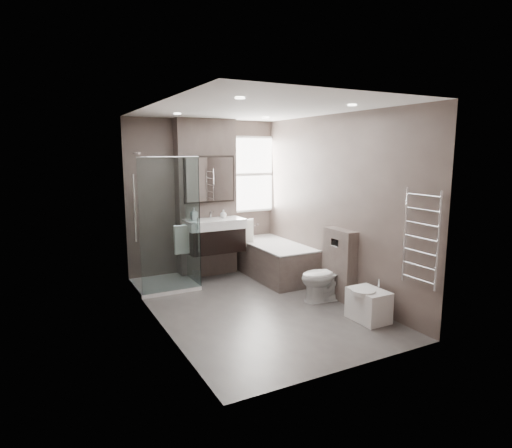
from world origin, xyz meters
TOP-DOWN VIEW (x-y plane):
  - room at (0.00, 0.00)m, footprint 2.70×3.90m
  - vanity_pier at (0.00, 1.77)m, footprint 1.00×0.25m
  - vanity at (0.00, 1.43)m, footprint 0.95×0.47m
  - mirror_cabinet at (0.00, 1.61)m, footprint 0.86×0.08m
  - towel_left at (-0.56, 1.40)m, footprint 0.24×0.06m
  - towel_right at (0.56, 1.40)m, footprint 0.24×0.06m
  - shower_enclosure at (-0.75, 1.35)m, footprint 0.90×0.90m
  - bathtub at (0.92, 1.10)m, footprint 0.75×1.60m
  - window at (0.90, 1.88)m, footprint 0.98×0.06m
  - toilet at (0.97, -0.23)m, footprint 0.72×0.46m
  - cistern_box at (1.21, -0.25)m, footprint 0.19×0.55m
  - bidet at (1.01, -1.07)m, footprint 0.42×0.49m
  - towel_radiator at (1.25, -1.60)m, footprint 0.03×0.49m
  - soap_bottle_a at (-0.32, 1.48)m, footprint 0.09×0.09m
  - soap_bottle_b at (0.18, 1.48)m, footprint 0.11×0.11m

SIDE VIEW (x-z plane):
  - bidet at x=1.01m, z-range -0.05..0.46m
  - bathtub at x=0.92m, z-range 0.03..0.60m
  - toilet at x=0.97m, z-range 0.00..0.70m
  - shower_enclosure at x=-0.75m, z-range -0.51..1.49m
  - cistern_box at x=1.21m, z-range 0.00..1.00m
  - towel_left at x=-0.56m, z-range 0.50..0.94m
  - towel_right at x=0.56m, z-range 0.50..0.94m
  - vanity at x=0.00m, z-range 0.41..1.07m
  - soap_bottle_b at x=0.18m, z-range 1.00..1.14m
  - soap_bottle_a at x=-0.32m, z-range 1.00..1.20m
  - towel_radiator at x=1.25m, z-range 0.57..1.67m
  - room at x=0.00m, z-range -0.05..2.65m
  - vanity_pier at x=0.00m, z-range 0.00..2.60m
  - mirror_cabinet at x=0.00m, z-range 1.25..2.01m
  - window at x=0.90m, z-range 1.01..2.34m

